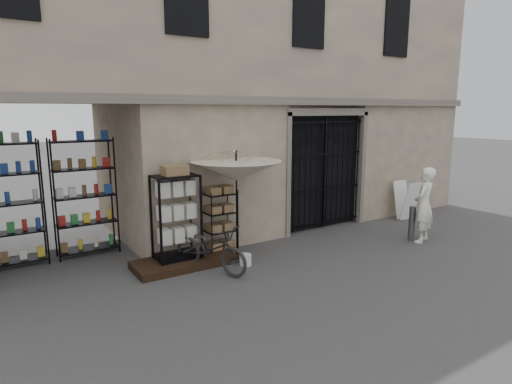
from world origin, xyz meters
TOP-DOWN VIEW (x-y plane):
  - ground at (0.00, 0.00)m, footprint 80.00×80.00m
  - main_building at (0.00, 4.00)m, footprint 14.00×4.00m
  - shop_recess at (-4.50, 2.80)m, footprint 3.00×1.70m
  - shop_shelving at (-4.55, 3.30)m, footprint 2.70×0.50m
  - iron_gate at (1.75, 2.28)m, footprint 2.50×0.21m
  - step_platform at (-2.40, 1.55)m, footprint 2.00×0.90m
  - display_cabinet at (-2.50, 1.64)m, footprint 0.95×0.74m
  - wire_rack at (-1.48, 1.74)m, footprint 0.74×0.65m
  - market_umbrella at (-1.19, 1.54)m, footprint 2.15×2.17m
  - white_bucket at (-1.37, 0.90)m, footprint 0.31×0.31m
  - bicycle at (-2.08, 1.02)m, footprint 0.90×1.07m
  - steel_bollard at (2.83, 0.21)m, footprint 0.16×0.16m
  - shopkeeper at (2.93, -0.01)m, footprint 1.24×1.88m
  - easel_sign at (4.32, 1.55)m, footprint 0.53×0.60m

SIDE VIEW (x-z plane):
  - ground at x=0.00m, z-range 0.00..0.00m
  - bicycle at x=-2.08m, z-range -0.87..0.87m
  - shopkeeper at x=2.93m, z-range -0.21..0.21m
  - step_platform at x=-2.40m, z-range 0.00..0.15m
  - white_bucket at x=-1.37m, z-range 0.00..0.23m
  - steel_bollard at x=2.83m, z-range 0.00..0.82m
  - easel_sign at x=4.32m, z-range 0.02..1.08m
  - wire_rack at x=-1.48m, z-range -0.01..1.40m
  - display_cabinet at x=-2.50m, z-range 0.00..1.81m
  - shop_shelving at x=-4.55m, z-range 0.00..2.50m
  - iron_gate at x=1.75m, z-range 0.00..3.00m
  - shop_recess at x=-4.50m, z-range 0.00..3.00m
  - market_umbrella at x=-1.19m, z-range 0.59..3.26m
  - main_building at x=0.00m, z-range 0.00..9.00m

